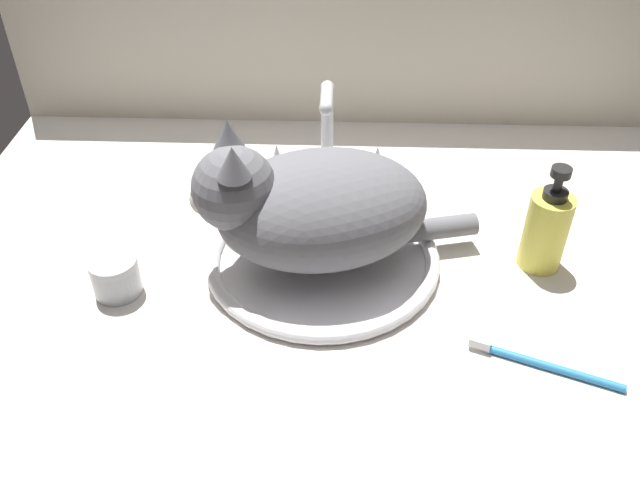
% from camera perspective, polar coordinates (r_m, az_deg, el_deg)
% --- Properties ---
extents(countertop, '(1.21, 0.78, 0.03)m').
position_cam_1_polar(countertop, '(0.99, 1.44, -1.55)').
color(countertop, silver).
rests_on(countertop, ground).
extents(backsplash_wall, '(1.21, 0.02, 0.33)m').
position_cam_1_polar(backsplash_wall, '(1.26, 1.88, 15.73)').
color(backsplash_wall, beige).
rests_on(backsplash_wall, ground).
extents(sink_basin, '(0.33, 0.33, 0.02)m').
position_cam_1_polar(sink_basin, '(0.96, 0.00, -1.46)').
color(sink_basin, white).
rests_on(sink_basin, countertop).
extents(faucet, '(0.20, 0.10, 0.18)m').
position_cam_1_polar(faucet, '(1.09, 0.41, 8.03)').
color(faucet, silver).
rests_on(faucet, countertop).
extents(cat, '(0.40, 0.26, 0.20)m').
position_cam_1_polar(cat, '(0.90, -1.34, 2.87)').
color(cat, slate).
rests_on(cat, sink_basin).
extents(soap_pump_bottle, '(0.06, 0.06, 0.16)m').
position_cam_1_polar(soap_pump_bottle, '(0.97, 18.47, 0.88)').
color(soap_pump_bottle, '#E5DB4C').
rests_on(soap_pump_bottle, countertop).
extents(metal_jar, '(0.07, 0.07, 0.06)m').
position_cam_1_polar(metal_jar, '(0.94, -17.18, -2.90)').
color(metal_jar, '#B2B5BA').
rests_on(metal_jar, countertop).
extents(toothbrush, '(0.18, 0.08, 0.02)m').
position_cam_1_polar(toothbrush, '(0.86, 18.05, -9.93)').
color(toothbrush, '#338CD1').
rests_on(toothbrush, countertop).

